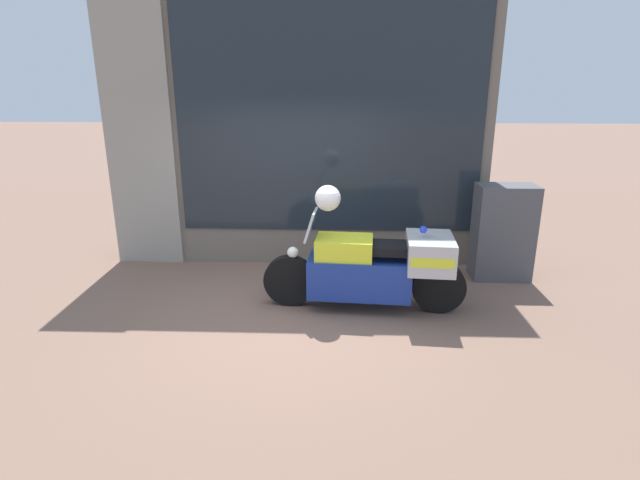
{
  "coord_description": "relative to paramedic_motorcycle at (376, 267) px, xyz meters",
  "views": [
    {
      "loc": [
        0.61,
        -5.45,
        2.67
      ],
      "look_at": [
        0.37,
        0.72,
        0.72
      ],
      "focal_mm": 28.0,
      "sensor_mm": 36.0,
      "label": 1
    }
  ],
  "objects": [
    {
      "name": "paramedic_motorcycle",
      "position": [
        0.0,
        0.0,
        0.0
      ],
      "size": [
        2.46,
        0.78,
        1.23
      ],
      "rotation": [
        0.0,
        0.0,
        3.07
      ],
      "color": "black",
      "rests_on": "ground"
    },
    {
      "name": "shop_building",
      "position": [
        -1.49,
        1.79,
        1.55
      ],
      "size": [
        5.6,
        0.55,
        4.18
      ],
      "color": "#6B6056",
      "rests_on": "ground"
    },
    {
      "name": "white_helmet",
      "position": [
        -0.59,
        0.05,
        0.83
      ],
      "size": [
        0.3,
        0.3,
        0.3
      ],
      "primitive_type": "sphere",
      "color": "white",
      "rests_on": "paramedic_motorcycle"
    },
    {
      "name": "window_display",
      "position": [
        -0.65,
        1.82,
        -0.07
      ],
      "size": [
        4.15,
        0.3,
        2.02
      ],
      "color": "slate",
      "rests_on": "ground"
    },
    {
      "name": "utility_cabinet",
      "position": [
        1.84,
        1.11,
        0.12
      ],
      "size": [
        0.8,
        0.47,
        1.34
      ],
      "primitive_type": "cube",
      "color": "#4C4C51",
      "rests_on": "ground"
    },
    {
      "name": "ground_plane",
      "position": [
        -1.07,
        -0.21,
        -0.55
      ],
      "size": [
        60.0,
        60.0,
        0.0
      ],
      "primitive_type": "plane",
      "color": "#7A5B4C"
    }
  ]
}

